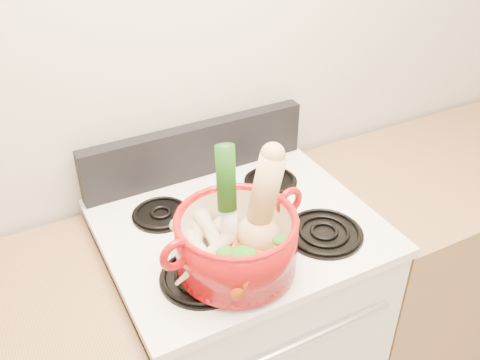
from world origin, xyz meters
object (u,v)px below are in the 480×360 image
stove_body (239,334)px  leek (229,201)px  dutch_oven (236,242)px  squash (259,206)px

stove_body → leek: leek is taller
stove_body → dutch_oven: dutch_oven is taller
stove_body → squash: (-0.04, -0.17, 0.68)m
dutch_oven → squash: squash is taller
stove_body → leek: 0.72m
squash → leek: 0.08m
dutch_oven → squash: (0.06, -0.00, 0.10)m
stove_body → dutch_oven: 0.62m
squash → dutch_oven: bearing=-157.4°
squash → leek: (-0.07, 0.03, 0.02)m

